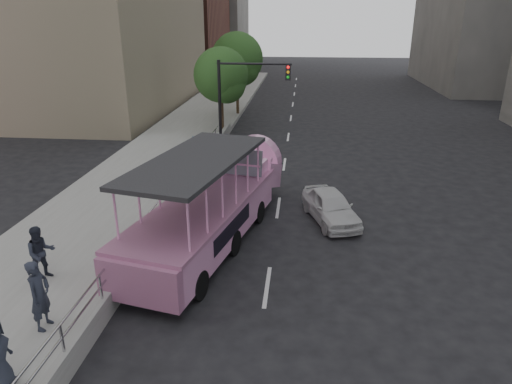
# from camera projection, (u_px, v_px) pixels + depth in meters

# --- Properties ---
(ground) EXTENTS (160.00, 160.00, 0.00)m
(ground) POSITION_uv_depth(u_px,v_px,m) (242.00, 252.00, 15.42)
(ground) COLOR black
(sidewalk) EXTENTS (5.50, 80.00, 0.30)m
(sidewalk) POSITION_uv_depth(u_px,v_px,m) (162.00, 158.00, 25.19)
(sidewalk) COLOR #A0A09B
(sidewalk) RESTS_ON ground
(kerb_wall) EXTENTS (0.24, 30.00, 0.36)m
(kerb_wall) POSITION_uv_depth(u_px,v_px,m) (168.00, 212.00, 17.40)
(kerb_wall) COLOR #ABACA6
(kerb_wall) RESTS_ON sidewalk
(guardrail) EXTENTS (0.07, 22.00, 0.71)m
(guardrail) POSITION_uv_depth(u_px,v_px,m) (167.00, 196.00, 17.16)
(guardrail) COLOR #B5B4B9
(guardrail) RESTS_ON kerb_wall
(duck_boat) EXTENTS (4.50, 10.28, 3.32)m
(duck_boat) POSITION_uv_depth(u_px,v_px,m) (215.00, 204.00, 16.19)
(duck_boat) COLOR black
(duck_boat) RESTS_ON ground
(car) EXTENTS (2.48, 3.84, 1.22)m
(car) POSITION_uv_depth(u_px,v_px,m) (331.00, 206.00, 17.60)
(car) COLOR silver
(car) RESTS_ON ground
(pedestrian_near) EXTENTS (0.46, 0.68, 1.82)m
(pedestrian_near) POSITION_uv_depth(u_px,v_px,m) (40.00, 295.00, 10.94)
(pedestrian_near) COLOR #252A37
(pedestrian_near) RESTS_ON sidewalk
(pedestrian_mid) EXTENTS (1.01, 0.99, 1.64)m
(pedestrian_mid) POSITION_uv_depth(u_px,v_px,m) (41.00, 253.00, 13.07)
(pedestrian_mid) COLOR #252A37
(pedestrian_mid) RESTS_ON sidewalk
(parking_sign) EXTENTS (0.09, 0.59, 2.61)m
(parking_sign) POSITION_uv_depth(u_px,v_px,m) (193.00, 159.00, 19.85)
(parking_sign) COLOR black
(parking_sign) RESTS_ON ground
(traffic_signal) EXTENTS (4.20, 0.32, 5.20)m
(traffic_signal) POSITION_uv_depth(u_px,v_px,m) (240.00, 91.00, 25.92)
(traffic_signal) COLOR black
(traffic_signal) RESTS_ON ground
(street_tree_near) EXTENTS (3.52, 3.52, 5.72)m
(street_tree_near) POSITION_uv_depth(u_px,v_px,m) (222.00, 77.00, 29.14)
(street_tree_near) COLOR #342618
(street_tree_near) RESTS_ON ground
(street_tree_far) EXTENTS (3.97, 3.97, 6.45)m
(street_tree_far) POSITION_uv_depth(u_px,v_px,m) (238.00, 61.00, 34.51)
(street_tree_far) COLOR #342618
(street_tree_far) RESTS_ON ground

